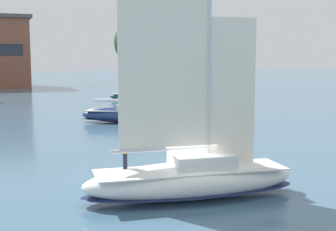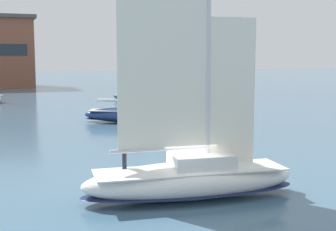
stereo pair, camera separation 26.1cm
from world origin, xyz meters
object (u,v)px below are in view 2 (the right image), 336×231
at_px(tree_shore_right, 166,42).
at_px(sailboat_moored_far_slip, 129,114).
at_px(sailboat_main, 191,175).
at_px(tree_shore_left, 133,43).
at_px(sailboat_moored_near_marina, 139,96).

distance_m(tree_shore_right, sailboat_moored_far_slip, 65.71).
bearing_deg(tree_shore_right, sailboat_moored_far_slip, -113.38).
bearing_deg(sailboat_main, sailboat_moored_far_slip, 80.75).
bearing_deg(tree_shore_right, tree_shore_left, -149.45).
distance_m(sailboat_main, sailboat_moored_near_marina, 48.40).
distance_m(tree_shore_left, tree_shore_right, 11.09).
relative_size(sailboat_moored_near_marina, sailboat_moored_far_slip, 0.88).
relative_size(tree_shore_left, sailboat_main, 0.98).
bearing_deg(sailboat_moored_far_slip, tree_shore_left, 73.25).
bearing_deg(sailboat_moored_far_slip, sailboat_moored_near_marina, 70.47).
xyz_separation_m(sailboat_main, sailboat_moored_near_marina, (11.77, 46.94, -0.36)).
height_order(tree_shore_left, sailboat_moored_near_marina, tree_shore_left).
bearing_deg(sailboat_moored_far_slip, sailboat_main, -99.25).
xyz_separation_m(sailboat_main, sailboat_moored_far_slip, (4.14, 25.44, -0.26)).
xyz_separation_m(sailboat_moored_near_marina, sailboat_moored_far_slip, (-7.63, -21.50, 0.10)).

